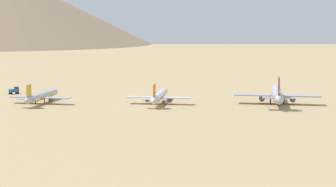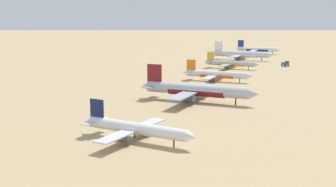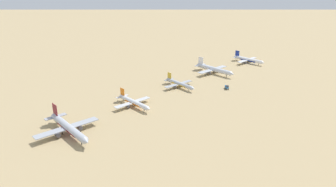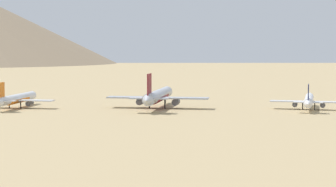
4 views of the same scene
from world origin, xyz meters
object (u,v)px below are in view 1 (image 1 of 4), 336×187
Objects in this scene: parked_jet_2 at (277,94)px; parked_jet_3 at (159,96)px; parked_jet_4 at (42,96)px; service_truck at (14,90)px.

parked_jet_2 is 1.31× the size of parked_jet_3.
parked_jet_4 is at bearing 100.25° from parked_jet_2.
parked_jet_3 reaches higher than parked_jet_4.
parked_jet_3 is at bearing -80.17° from parked_jet_4.
parked_jet_2 reaches higher than parked_jet_4.
parked_jet_4 is (-9.78, 56.47, -0.13)m from parked_jet_3.
service_truck is (10.30, 142.15, -2.81)m from parked_jet_2.
parked_jet_4 is at bearing 99.83° from parked_jet_3.
parked_jet_2 is 142.55m from service_truck.
parked_jet_4 is (-20.38, 112.72, -1.29)m from parked_jet_2.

